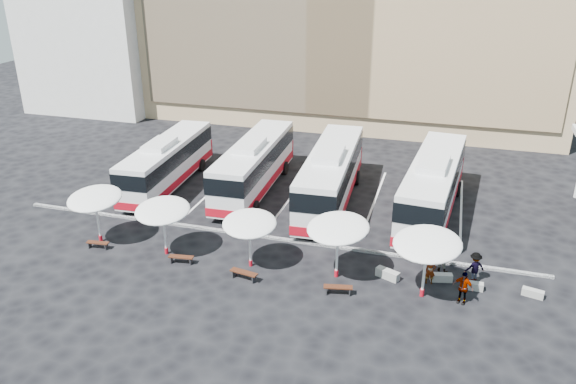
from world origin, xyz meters
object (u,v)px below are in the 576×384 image
(bus_1, at_px, (254,164))
(bus_3, at_px, (433,184))
(sunshade_2, at_px, (250,224))
(conc_bench_1, at_px, (441,277))
(bus_0, at_px, (168,161))
(wood_bench_0, at_px, (98,244))
(bus_2, at_px, (331,174))
(passenger_0, at_px, (430,271))
(sunshade_0, at_px, (95,199))
(wood_bench_1, at_px, (181,258))
(passenger_3, at_px, (474,267))
(wood_bench_3, at_px, (338,288))
(conc_bench_0, at_px, (388,274))
(sunshade_3, at_px, (338,228))
(conc_bench_2, at_px, (472,286))
(conc_bench_3, at_px, (533,293))
(sunshade_4, at_px, (427,244))
(wood_bench_2, at_px, (244,274))
(sunshade_1, at_px, (163,211))
(passenger_1, at_px, (443,258))
(passenger_2, at_px, (463,288))

(bus_1, distance_m, bus_3, 12.94)
(sunshade_2, height_order, conc_bench_1, sunshade_2)
(bus_0, distance_m, bus_1, 6.67)
(bus_1, height_order, bus_3, bus_3)
(wood_bench_0, distance_m, conc_bench_1, 20.17)
(bus_2, distance_m, passenger_0, 11.65)
(sunshade_0, relative_size, conc_bench_1, 2.96)
(wood_bench_1, bearing_deg, sunshade_0, 170.39)
(bus_3, distance_m, passenger_3, 8.64)
(bus_2, xyz_separation_m, sunshade_0, (-12.38, -9.71, 0.70))
(wood_bench_1, xyz_separation_m, wood_bench_3, (9.30, -0.56, 0.02))
(sunshade_0, xyz_separation_m, conc_bench_0, (17.60, 0.74, -2.64))
(bus_3, distance_m, sunshade_3, 10.75)
(conc_bench_2, bearing_deg, passenger_0, -179.12)
(conc_bench_2, height_order, conc_bench_3, conc_bench_2)
(sunshade_4, bearing_deg, wood_bench_1, -177.84)
(bus_3, relative_size, sunshade_3, 3.12)
(bus_3, bearing_deg, conc_bench_2, -68.47)
(bus_1, distance_m, wood_bench_2, 12.74)
(conc_bench_2, bearing_deg, wood_bench_3, -159.77)
(sunshade_3, bearing_deg, wood_bench_0, -176.25)
(sunshade_1, xyz_separation_m, conc_bench_0, (12.94, 0.99, -2.57))
(bus_1, xyz_separation_m, wood_bench_1, (-0.42, -11.46, -1.75))
(wood_bench_0, relative_size, conc_bench_3, 1.29)
(bus_2, bearing_deg, wood_bench_1, -123.81)
(wood_bench_3, distance_m, passenger_1, 6.46)
(bus_2, bearing_deg, wood_bench_2, -104.49)
(sunshade_3, height_order, wood_bench_3, sunshade_3)
(bus_3, bearing_deg, sunshade_4, -84.23)
(bus_0, xyz_separation_m, passenger_0, (20.00, -8.52, -1.21))
(bus_1, xyz_separation_m, passenger_2, (15.08, -11.01, -1.19))
(wood_bench_1, bearing_deg, conc_bench_2, 6.83)
(bus_2, xyz_separation_m, wood_bench_1, (-6.37, -10.73, -1.85))
(conc_bench_0, relative_size, conc_bench_1, 1.13)
(sunshade_0, height_order, sunshade_2, sunshade_0)
(bus_0, relative_size, conc_bench_3, 11.39)
(conc_bench_0, bearing_deg, wood_bench_1, -171.36)
(sunshade_2, distance_m, wood_bench_3, 6.02)
(sunshade_1, relative_size, conc_bench_1, 3.20)
(bus_3, relative_size, passenger_0, 8.99)
(sunshade_0, bearing_deg, sunshade_2, -0.93)
(bus_0, xyz_separation_m, sunshade_4, (19.71, -9.89, 1.09))
(sunshade_0, relative_size, passenger_0, 2.26)
(wood_bench_0, distance_m, passenger_0, 19.53)
(conc_bench_0, height_order, passenger_2, passenger_2)
(bus_0, height_order, wood_bench_0, bus_0)
(sunshade_0, distance_m, passenger_2, 21.61)
(wood_bench_3, distance_m, passenger_2, 6.30)
(bus_1, relative_size, sunshade_3, 2.95)
(conc_bench_1, bearing_deg, sunshade_4, -116.90)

